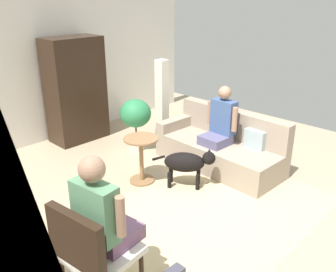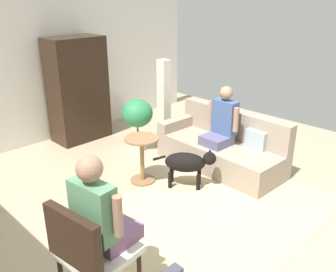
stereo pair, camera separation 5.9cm
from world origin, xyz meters
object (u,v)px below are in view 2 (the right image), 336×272
person_on_couch (222,122)px  round_end_table (142,156)px  couch (222,148)px  dog (188,163)px  armchair (87,247)px  potted_plant (137,117)px  column_lamp (164,102)px  person_on_armchair (99,212)px  armoire_cabinet (78,90)px

person_on_couch → round_end_table: person_on_couch is taller
couch → dog: couch is taller
armchair → potted_plant: bearing=42.0°
round_end_table → dog: (0.34, -0.56, -0.03)m
dog → column_lamp: (0.99, 1.47, 0.36)m
dog → person_on_armchair: bearing=-159.5°
couch → round_end_table: size_ratio=2.97×
armchair → person_on_armchair: 0.31m
person_on_armchair → round_end_table: 2.11m
column_lamp → armoire_cabinet: armoire_cabinet is taller
couch → round_end_table: couch is taller
armchair → person_on_couch: size_ratio=1.10×
person_on_couch → column_lamp: 1.42m
round_end_table → column_lamp: bearing=34.3°
person_on_armchair → round_end_table: bearing=38.7°
dog → round_end_table: bearing=121.6°
round_end_table → armoire_cabinet: 2.16m
armchair → person_on_armchair: size_ratio=1.07×
round_end_table → person_on_couch: bearing=-23.0°
column_lamp → dog: bearing=-124.0°
armoire_cabinet → dog: bearing=-89.4°
couch → person_on_armchair: person_on_armchair is taller
armchair → potted_plant: armchair is taller
couch → person_on_couch: bearing=-157.8°
column_lamp → armoire_cabinet: bearing=131.4°
round_end_table → potted_plant: size_ratio=0.76×
person_on_armchair → person_on_couch: bearing=15.9°
person_on_couch → armoire_cabinet: (-0.86, 2.57, 0.18)m
person_on_couch → dog: bearing=-175.8°
couch → column_lamp: size_ratio=1.36×
armchair → potted_plant: 3.34m
person_on_armchair → dog: (1.95, 0.73, -0.46)m
round_end_table → column_lamp: column_lamp is taller
couch → armchair: (-2.99, -0.83, 0.27)m
armchair → person_on_armchair: (0.16, 0.02, 0.26)m
armoire_cabinet → potted_plant: bearing=-70.8°
potted_plant → couch: bearing=-70.0°
couch → person_on_couch: size_ratio=2.30×
dog → armchair: bearing=-160.4°
armchair → person_on_couch: bearing=15.4°
person_on_couch → potted_plant: size_ratio=0.98×
armchair → round_end_table: armchair is taller
armchair → column_lamp: (3.10, 2.22, 0.17)m
armoire_cabinet → round_end_table: bearing=-98.7°
person_on_couch → armoire_cabinet: size_ratio=0.47×
dog → column_lamp: column_lamp is taller
armoire_cabinet → couch: bearing=-70.4°
potted_plant → armoire_cabinet: armoire_cabinet is taller
couch → column_lamp: (0.11, 1.39, 0.44)m
armchair → armoire_cabinet: size_ratio=0.52×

